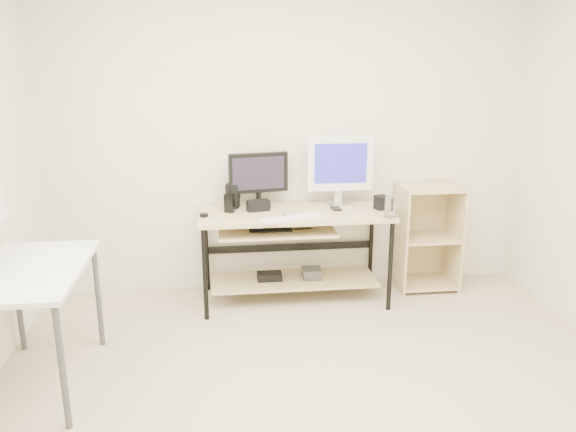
% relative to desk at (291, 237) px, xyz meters
% --- Properties ---
extents(room, '(4.01, 4.01, 2.62)m').
position_rel_desk_xyz_m(room, '(-0.11, -1.62, 0.78)').
color(room, '#BDAD91').
rests_on(room, ground).
extents(desk, '(1.50, 0.65, 0.75)m').
position_rel_desk_xyz_m(desk, '(0.00, 0.00, 0.00)').
color(desk, tan).
rests_on(desk, ground).
extents(side_table, '(0.60, 1.00, 0.75)m').
position_rel_desk_xyz_m(side_table, '(-1.65, -1.06, 0.13)').
color(side_table, white).
rests_on(side_table, ground).
extents(shelf_unit, '(0.50, 0.40, 0.90)m').
position_rel_desk_xyz_m(shelf_unit, '(1.18, 0.16, -0.09)').
color(shelf_unit, '#D2BA83').
rests_on(shelf_unit, ground).
extents(black_monitor, '(0.48, 0.20, 0.44)m').
position_rel_desk_xyz_m(black_monitor, '(-0.25, 0.17, 0.46)').
color(black_monitor, black).
rests_on(black_monitor, desk).
extents(white_imac, '(0.54, 0.17, 0.57)m').
position_rel_desk_xyz_m(white_imac, '(0.42, 0.16, 0.54)').
color(white_imac, silver).
rests_on(white_imac, desk).
extents(keyboard, '(0.49, 0.27, 0.02)m').
position_rel_desk_xyz_m(keyboard, '(-0.02, -0.23, 0.22)').
color(keyboard, white).
rests_on(keyboard, desk).
extents(mouse, '(0.07, 0.11, 0.04)m').
position_rel_desk_xyz_m(mouse, '(-0.03, -0.10, 0.23)').
color(mouse, '#A8A8AD').
rests_on(mouse, desk).
extents(center_speaker, '(0.19, 0.11, 0.09)m').
position_rel_desk_xyz_m(center_speaker, '(-0.26, 0.04, 0.26)').
color(center_speaker, black).
rests_on(center_speaker, desk).
extents(speaker_left, '(0.12, 0.12, 0.20)m').
position_rel_desk_xyz_m(speaker_left, '(-0.45, 0.16, 0.32)').
color(speaker_left, black).
rests_on(speaker_left, desk).
extents(speaker_right, '(0.11, 0.11, 0.11)m').
position_rel_desk_xyz_m(speaker_right, '(0.72, -0.03, 0.27)').
color(speaker_right, black).
rests_on(speaker_right, desk).
extents(audio_controller, '(0.09, 0.07, 0.15)m').
position_rel_desk_xyz_m(audio_controller, '(-0.48, 0.02, 0.28)').
color(audio_controller, black).
rests_on(audio_controller, desk).
extents(volume_puck, '(0.08, 0.08, 0.03)m').
position_rel_desk_xyz_m(volume_puck, '(-0.68, -0.08, 0.23)').
color(volume_puck, black).
rests_on(volume_puck, desk).
extents(smartphone, '(0.08, 0.13, 0.01)m').
position_rel_desk_xyz_m(smartphone, '(0.36, 0.02, 0.22)').
color(smartphone, black).
rests_on(smartphone, desk).
extents(coaster, '(0.12, 0.12, 0.01)m').
position_rel_desk_xyz_m(coaster, '(0.72, -0.27, 0.21)').
color(coaster, olive).
rests_on(coaster, desk).
extents(drinking_glass, '(0.10, 0.10, 0.16)m').
position_rel_desk_xyz_m(drinking_glass, '(0.72, -0.27, 0.30)').
color(drinking_glass, white).
rests_on(drinking_glass, coaster).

